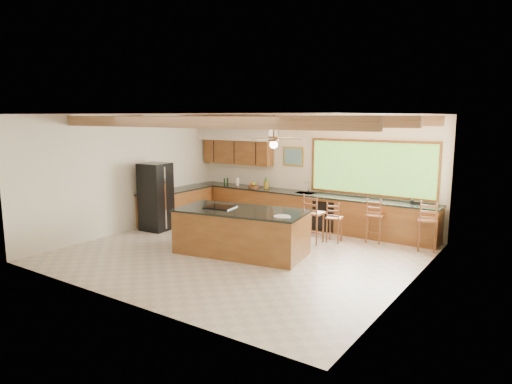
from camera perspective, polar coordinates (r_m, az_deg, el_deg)
The scene contains 9 objects.
ground at distance 10.11m, azimuth -1.81°, elevation -7.57°, with size 7.20×7.20×0.00m, color #BEB19D.
room_shell at distance 10.32m, azimuth -0.50°, elevation 5.32°, with size 7.27×6.54×3.02m.
counter_run at distance 12.46m, azimuth 1.94°, elevation -2.08°, with size 7.12×3.10×1.28m.
island at distance 9.93m, azimuth -1.84°, elevation -4.95°, with size 2.98×1.78×0.99m.
refrigerator at distance 12.17m, azimuth -12.41°, elevation -0.59°, with size 0.74×0.72×1.76m.
bar_stool_a at distance 10.89m, azimuth 9.65°, elevation -3.30°, with size 0.40×0.40×0.98m.
bar_stool_b at distance 11.06m, azimuth 14.60°, elevation -2.95°, with size 0.41×0.41×1.08m.
bar_stool_c at distance 10.73m, azimuth 7.09°, elevation -2.75°, with size 0.43×0.43×1.19m.
bar_stool_d at distance 10.73m, azimuth 20.54°, elevation -3.42°, with size 0.52×0.52×1.15m.
Camera 1 is at (5.68, -7.82, 2.97)m, focal length 32.00 mm.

